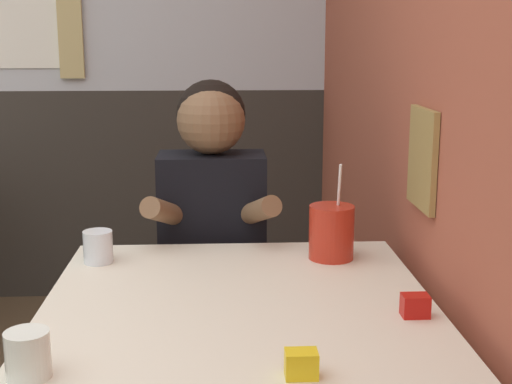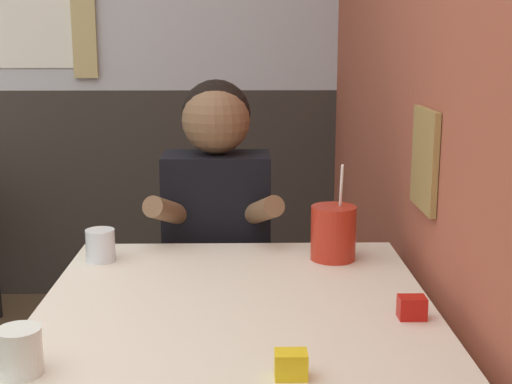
# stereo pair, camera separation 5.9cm
# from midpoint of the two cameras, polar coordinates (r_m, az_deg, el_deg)

# --- Properties ---
(brick_wall_right) EXTENTS (0.08, 4.46, 2.70)m
(brick_wall_right) POSITION_cam_midpoint_polar(r_m,az_deg,el_deg) (2.52, 11.69, 11.62)
(brick_wall_right) COLOR #9E4C38
(brick_wall_right) RESTS_ON ground_plane
(back_wall) EXTENTS (5.84, 0.09, 2.70)m
(back_wall) POSITION_cam_midpoint_polar(r_m,az_deg,el_deg) (3.83, -15.34, 11.72)
(back_wall) COLOR silver
(back_wall) RESTS_ON ground_plane
(main_table) EXTENTS (0.92, 0.95, 0.76)m
(main_table) POSITION_cam_midpoint_polar(r_m,az_deg,el_deg) (1.72, -0.58, -10.78)
(main_table) COLOR beige
(main_table) RESTS_ON ground_plane
(person_seated) EXTENTS (0.42, 0.41, 1.24)m
(person_seated) POSITION_cam_midpoint_polar(r_m,az_deg,el_deg) (2.34, -2.38, -5.24)
(person_seated) COLOR black
(person_seated) RESTS_ON ground_plane
(cocktail_pitcher) EXTENTS (0.13, 0.13, 0.27)m
(cocktail_pitcher) POSITION_cam_midpoint_polar(r_m,az_deg,el_deg) (1.99, 7.04, -3.26)
(cocktail_pitcher) COLOR #B22819
(cocktail_pitcher) RESTS_ON main_table
(glass_near_pitcher) EXTENTS (0.08, 0.08, 0.09)m
(glass_near_pitcher) POSITION_cam_midpoint_polar(r_m,az_deg,el_deg) (2.01, -11.52, -4.20)
(glass_near_pitcher) COLOR silver
(glass_near_pitcher) RESTS_ON main_table
(glass_center) EXTENTS (0.08, 0.08, 0.09)m
(glass_center) POSITION_cam_midpoint_polar(r_m,az_deg,el_deg) (1.39, -17.20, -12.09)
(glass_center) COLOR silver
(glass_center) RESTS_ON main_table
(condiment_ketchup) EXTENTS (0.06, 0.04, 0.05)m
(condiment_ketchup) POSITION_cam_midpoint_polar(r_m,az_deg,el_deg) (1.63, 13.39, -8.99)
(condiment_ketchup) COLOR #B7140F
(condiment_ketchup) RESTS_ON main_table
(condiment_mustard) EXTENTS (0.06, 0.04, 0.05)m
(condiment_mustard) POSITION_cam_midpoint_polar(r_m,az_deg,el_deg) (1.33, 4.11, -13.62)
(condiment_mustard) COLOR yellow
(condiment_mustard) RESTS_ON main_table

